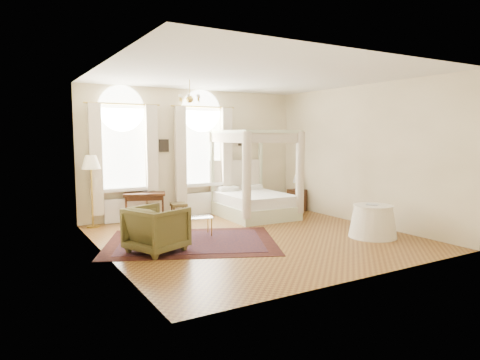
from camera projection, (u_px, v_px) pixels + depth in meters
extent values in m
plane|color=olive|center=(254.00, 237.00, 8.91)|extent=(6.00, 6.00, 0.00)
plane|color=#FFEDC2|center=(194.00, 153.00, 11.31)|extent=(6.00, 0.00, 6.00)
plane|color=#FFEDC2|center=(366.00, 168.00, 6.16)|extent=(6.00, 0.00, 6.00)
plane|color=#FFEDC2|center=(105.00, 163.00, 7.23)|extent=(0.00, 6.00, 6.00)
plane|color=#FFEDC2|center=(360.00, 155.00, 10.24)|extent=(0.00, 6.00, 6.00)
plane|color=white|center=(255.00, 76.00, 8.56)|extent=(6.00, 6.00, 0.00)
cube|color=white|center=(122.00, 148.00, 10.31)|extent=(1.10, 0.04, 1.90)
cylinder|color=white|center=(121.00, 108.00, 10.21)|extent=(1.10, 0.04, 1.10)
cube|color=white|center=(125.00, 189.00, 10.34)|extent=(1.32, 0.24, 0.08)
cube|color=beige|center=(96.00, 160.00, 9.86)|extent=(0.28, 0.14, 2.60)
cube|color=beige|center=(152.00, 158.00, 10.53)|extent=(0.28, 0.14, 2.60)
cube|color=white|center=(125.00, 210.00, 10.41)|extent=(1.00, 0.12, 0.58)
cube|color=white|center=(201.00, 147.00, 11.37)|extent=(1.10, 0.04, 1.90)
cylinder|color=white|center=(201.00, 111.00, 11.27)|extent=(1.10, 0.04, 1.10)
cube|color=white|center=(203.00, 184.00, 11.39)|extent=(1.32, 0.24, 0.08)
cube|color=beige|center=(181.00, 157.00, 10.91)|extent=(0.28, 0.14, 2.60)
cube|color=beige|center=(227.00, 156.00, 11.59)|extent=(0.28, 0.14, 2.60)
cube|color=white|center=(203.00, 203.00, 11.47)|extent=(1.00, 0.12, 0.58)
cylinder|color=#B5963C|center=(190.00, 89.00, 9.16)|extent=(0.02, 0.02, 0.40)
sphere|color=#B5963C|center=(190.00, 99.00, 9.18)|extent=(0.16, 0.16, 0.16)
sphere|color=beige|center=(199.00, 97.00, 9.29)|extent=(0.07, 0.07, 0.07)
sphere|color=beige|center=(191.00, 97.00, 9.40)|extent=(0.07, 0.07, 0.07)
sphere|color=beige|center=(181.00, 97.00, 9.28)|extent=(0.07, 0.07, 0.07)
sphere|color=beige|center=(180.00, 96.00, 9.07)|extent=(0.07, 0.07, 0.07)
sphere|color=beige|center=(188.00, 95.00, 8.96)|extent=(0.07, 0.07, 0.07)
sphere|color=beige|center=(198.00, 96.00, 9.07)|extent=(0.07, 0.07, 0.07)
cube|color=black|center=(164.00, 146.00, 10.84)|extent=(0.26, 0.03, 0.32)
cube|color=black|center=(242.00, 141.00, 11.98)|extent=(0.22, 0.03, 0.26)
cube|color=beige|center=(254.00, 210.00, 11.11)|extent=(1.70, 2.06, 0.34)
cube|color=white|center=(254.00, 199.00, 11.08)|extent=(1.60, 1.97, 0.27)
cube|color=beige|center=(237.00, 180.00, 11.89)|extent=(1.63, 0.13, 1.15)
cube|color=beige|center=(212.00, 173.00, 11.49)|extent=(0.09, 0.09, 2.20)
cube|color=beige|center=(260.00, 171.00, 12.20)|extent=(0.09, 0.09, 2.20)
cube|color=beige|center=(247.00, 179.00, 9.83)|extent=(0.09, 0.09, 2.20)
cube|color=beige|center=(300.00, 176.00, 10.55)|extent=(0.09, 0.09, 2.20)
cube|color=beige|center=(237.00, 132.00, 11.73)|extent=(1.63, 0.13, 0.08)
cube|color=beige|center=(275.00, 132.00, 10.07)|extent=(1.63, 0.13, 0.08)
cube|color=beige|center=(228.00, 132.00, 10.55)|extent=(0.15, 2.01, 0.08)
cube|color=beige|center=(279.00, 132.00, 11.26)|extent=(0.15, 2.01, 0.08)
cube|color=beige|center=(237.00, 137.00, 11.74)|extent=(1.68, 0.10, 0.27)
cube|color=beige|center=(275.00, 137.00, 10.09)|extent=(1.68, 0.10, 0.27)
cube|color=beige|center=(228.00, 137.00, 10.56)|extent=(0.11, 2.07, 0.27)
cube|color=beige|center=(279.00, 137.00, 11.27)|extent=(0.11, 2.07, 0.27)
cylinder|color=beige|center=(247.00, 175.00, 9.82)|extent=(0.21, 0.21, 2.01)
cylinder|color=beige|center=(300.00, 173.00, 10.54)|extent=(0.21, 0.21, 2.01)
cube|color=#371F0F|center=(297.00, 200.00, 11.99)|extent=(0.43, 0.40, 0.60)
cylinder|color=#B5963C|center=(298.00, 186.00, 12.06)|extent=(0.12, 0.12, 0.19)
cone|color=beige|center=(298.00, 179.00, 12.04)|extent=(0.27, 0.27, 0.21)
cube|color=#371F0F|center=(145.00, 194.00, 10.33)|extent=(1.08, 0.80, 0.06)
cube|color=#371F0F|center=(145.00, 198.00, 10.34)|extent=(0.96, 0.68, 0.10)
cylinder|color=#371F0F|center=(127.00, 208.00, 10.48)|extent=(0.05, 0.05, 0.68)
cylinder|color=#371F0F|center=(163.00, 207.00, 10.64)|extent=(0.05, 0.05, 0.68)
cylinder|color=#371F0F|center=(126.00, 211.00, 10.10)|extent=(0.05, 0.05, 0.68)
cylinder|color=#371F0F|center=(163.00, 209.00, 10.26)|extent=(0.05, 0.05, 0.68)
imported|color=black|center=(148.00, 191.00, 10.49)|extent=(0.31, 0.22, 0.02)
cube|color=#4F4122|center=(179.00, 205.00, 10.60)|extent=(0.44, 0.44, 0.08)
cylinder|color=#371F0F|center=(174.00, 215.00, 10.44)|extent=(0.04, 0.04, 0.36)
cylinder|color=#371F0F|center=(186.00, 214.00, 10.54)|extent=(0.04, 0.04, 0.36)
cylinder|color=#371F0F|center=(172.00, 213.00, 10.71)|extent=(0.04, 0.04, 0.36)
cylinder|color=#371F0F|center=(183.00, 212.00, 10.80)|extent=(0.04, 0.04, 0.36)
imported|color=#49431F|center=(157.00, 229.00, 7.73)|extent=(1.20, 1.19, 0.84)
cube|color=white|center=(198.00, 217.00, 9.00)|extent=(0.67, 0.54, 0.02)
cylinder|color=#B5963C|center=(187.00, 229.00, 8.78)|extent=(0.02, 0.02, 0.40)
cylinder|color=#B5963C|center=(212.00, 227.00, 8.94)|extent=(0.02, 0.02, 0.40)
cylinder|color=#B5963C|center=(184.00, 225.00, 9.10)|extent=(0.02, 0.02, 0.40)
cylinder|color=#B5963C|center=(208.00, 224.00, 9.26)|extent=(0.02, 0.02, 0.40)
cylinder|color=#B5963C|center=(93.00, 227.00, 9.87)|extent=(0.29, 0.29, 0.03)
cylinder|color=#B5963C|center=(92.00, 196.00, 9.79)|extent=(0.04, 0.04, 1.46)
cone|color=beige|center=(91.00, 162.00, 9.71)|extent=(0.43, 0.43, 0.31)
cube|color=#42180F|center=(192.00, 242.00, 8.48)|extent=(3.98, 3.52, 0.01)
cube|color=black|center=(192.00, 242.00, 8.48)|extent=(3.30, 2.84, 0.01)
cone|color=white|center=(373.00, 222.00, 8.89)|extent=(0.99, 0.99, 0.64)
cylinder|color=white|center=(373.00, 206.00, 8.86)|extent=(0.81, 0.81, 0.04)
imported|color=black|center=(372.00, 205.00, 8.77)|extent=(0.28, 0.30, 0.02)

